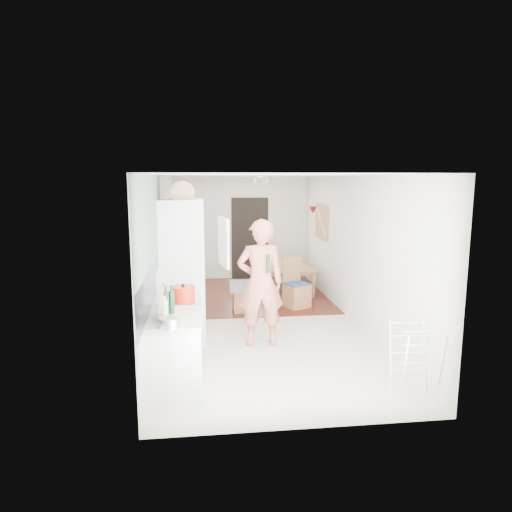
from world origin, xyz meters
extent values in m
cube|color=beige|center=(0.00, 0.00, 0.00)|extent=(3.20, 7.00, 0.01)
cube|color=#521F14|center=(0.00, 1.85, 0.01)|extent=(3.20, 3.30, 0.01)
cube|color=slate|center=(-1.59, -2.00, 1.85)|extent=(0.02, 3.00, 1.30)
cube|color=black|center=(-1.59, -2.55, 1.15)|extent=(0.02, 1.90, 0.50)
cube|color=black|center=(0.20, 3.48, 1.00)|extent=(0.90, 0.04, 2.00)
cube|color=white|center=(-1.30, -2.55, 0.43)|extent=(0.60, 0.90, 0.86)
cube|color=beige|center=(-1.30, -2.55, 0.89)|extent=(0.62, 0.92, 0.06)
cube|color=white|center=(-1.30, -1.80, 0.44)|extent=(0.60, 0.60, 0.88)
cube|color=silver|center=(-1.30, -1.80, 0.90)|extent=(0.60, 0.60, 0.04)
cube|color=white|center=(-1.27, -0.78, 1.07)|extent=(0.66, 0.66, 2.15)
cube|color=white|center=(-0.66, -1.08, 1.55)|extent=(0.14, 0.56, 0.70)
cube|color=white|center=(-0.96, -0.78, 1.55)|extent=(0.02, 0.52, 0.66)
cube|color=tan|center=(1.58, 1.90, 1.55)|extent=(0.03, 0.90, 0.70)
cube|color=#AB714B|center=(1.57, 1.90, 1.55)|extent=(0.00, 0.94, 0.74)
cone|color=maroon|center=(1.54, 2.55, 1.75)|extent=(0.18, 0.18, 0.16)
imported|color=#DD7661|center=(-0.13, -1.11, 1.11)|extent=(0.82, 0.55, 2.22)
imported|color=#AB714B|center=(0.89, 2.12, 0.25)|extent=(0.90, 1.46, 0.49)
cube|color=slate|center=(-0.29, 0.56, 0.50)|extent=(0.41, 0.41, 0.18)
cylinder|color=red|center=(-1.22, -1.86, 1.01)|extent=(0.33, 0.33, 0.18)
cylinder|color=silver|center=(-1.32, -2.96, 0.97)|extent=(0.22, 0.22, 0.11)
cylinder|color=#1A3B21|center=(-0.04, -1.26, 1.25)|extent=(0.06, 0.06, 0.27)
cylinder|color=#1A3B21|center=(-1.33, -2.45, 1.05)|extent=(0.07, 0.07, 0.27)
cylinder|color=#1A3B21|center=(-1.38, -2.50, 1.06)|extent=(0.08, 0.08, 0.27)
cylinder|color=silver|center=(-1.40, -2.58, 1.02)|extent=(0.10, 0.10, 0.20)
cylinder|color=tan|center=(-1.42, -2.18, 1.04)|extent=(0.07, 0.07, 0.23)
cylinder|color=tan|center=(-1.43, -2.05, 1.02)|extent=(0.07, 0.07, 0.21)
camera|label=1|loc=(-0.97, -7.58, 2.45)|focal=32.00mm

